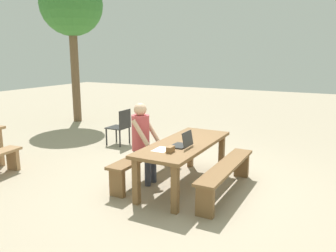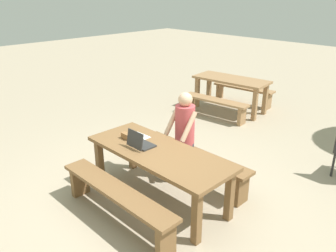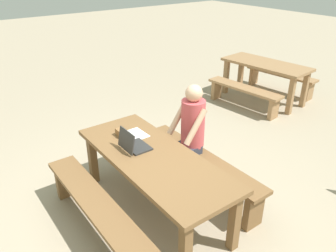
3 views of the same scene
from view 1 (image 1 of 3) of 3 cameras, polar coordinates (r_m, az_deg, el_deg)
The scene contains 10 objects.
ground_plane at distance 5.58m, azimuth 2.68°, elevation -9.91°, with size 30.00×30.00×0.00m, color tan.
picnic_table_front at distance 5.38m, azimuth 2.74°, elevation -3.76°, with size 2.05×0.81×0.72m.
bench_near at distance 5.22m, azimuth 9.69°, elevation -7.54°, with size 1.89×0.30×0.46m.
bench_far at distance 5.78m, azimuth -3.57°, elevation -5.46°, with size 1.89×0.30×0.46m.
laptop at distance 5.08m, azimuth 2.48°, elevation -2.86°, with size 0.31×0.28×0.24m.
small_pouch at distance 4.81m, azimuth 0.40°, elevation -3.91°, with size 0.14×0.07×0.08m.
paper_sheet at distance 4.95m, azimuth -1.04°, elevation -3.94°, with size 0.30×0.21×0.00m.
person_seated at distance 5.50m, azimuth -4.26°, elevation -1.88°, with size 0.39×0.40×1.32m.
plastic_chair at distance 7.96m, azimuth -7.93°, elevation -0.01°, with size 0.44×0.44×0.83m.
tree_left at distance 11.01m, azimuth -15.83°, elevation 18.74°, with size 1.85×1.85×4.43m.
Camera 1 is at (-4.70, -2.19, 2.09)m, focal length 36.50 mm.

